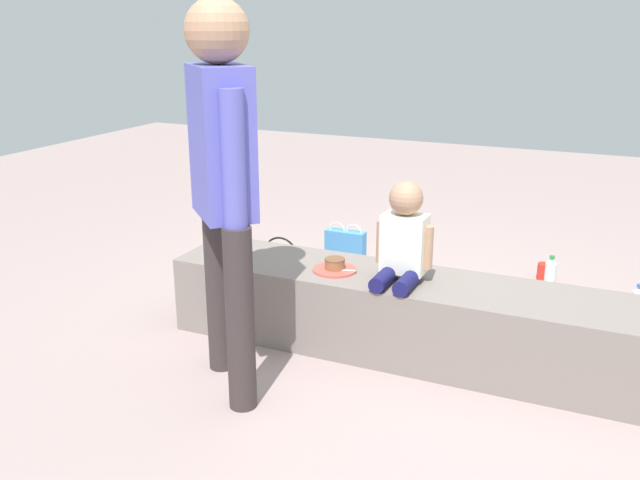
{
  "coord_description": "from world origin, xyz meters",
  "views": [
    {
      "loc": [
        0.87,
        -3.04,
        1.61
      ],
      "look_at": [
        -0.33,
        -0.32,
        0.65
      ],
      "focal_mm": 38.79,
      "sensor_mm": 36.0,
      "label": 1
    }
  ],
  "objects": [
    {
      "name": "water_bottle_far_side",
      "position": [
        0.56,
        1.19,
        0.1
      ],
      "size": [
        0.07,
        0.07,
        0.22
      ],
      "color": "silver",
      "rests_on": "ground_plane"
    },
    {
      "name": "ground_plane",
      "position": [
        0.0,
        0.0,
        0.0
      ],
      "size": [
        12.0,
        12.0,
        0.0
      ],
      "primitive_type": "plane",
      "color": "#A78F8C"
    },
    {
      "name": "concrete_ledge",
      "position": [
        0.0,
        0.0,
        0.2
      ],
      "size": [
        2.42,
        0.48,
        0.4
      ],
      "primitive_type": "cube",
      "color": "gray",
      "rests_on": "ground_plane"
    },
    {
      "name": "child_seated",
      "position": [
        -0.03,
        -0.03,
        0.61
      ],
      "size": [
        0.28,
        0.32,
        0.48
      ],
      "color": "#16164F",
      "rests_on": "concrete_ledge"
    },
    {
      "name": "cake_plate",
      "position": [
        -0.37,
        -0.04,
        0.42
      ],
      "size": [
        0.22,
        0.22,
        0.07
      ],
      "color": "#E0594C",
      "rests_on": "concrete_ledge"
    },
    {
      "name": "gift_bag",
      "position": [
        -0.67,
        0.84,
        0.16
      ],
      "size": [
        0.26,
        0.08,
        0.37
      ],
      "color": "#4C99E0",
      "rests_on": "ground_plane"
    },
    {
      "name": "cake_box_white",
      "position": [
        -0.29,
        0.94,
        0.06
      ],
      "size": [
        0.36,
        0.37,
        0.11
      ],
      "primitive_type": "cube",
      "rotation": [
        0.0,
        0.0,
        0.34
      ],
      "color": "white",
      "rests_on": "ground_plane"
    },
    {
      "name": "party_cup_red",
      "position": [
        0.5,
        1.34,
        0.05
      ],
      "size": [
        0.08,
        0.08,
        0.11
      ],
      "primitive_type": "cylinder",
      "color": "red",
      "rests_on": "ground_plane"
    },
    {
      "name": "water_bottle_near_gift",
      "position": [
        1.05,
        0.91,
        0.09
      ],
      "size": [
        0.06,
        0.06,
        0.21
      ],
      "color": "silver",
      "rests_on": "ground_plane"
    },
    {
      "name": "adult_standing",
      "position": [
        -0.63,
        -0.63,
        1.02
      ],
      "size": [
        0.39,
        0.39,
        1.69
      ],
      "color": "#372D2E",
      "rests_on": "ground_plane"
    },
    {
      "name": "handbag_black_leather",
      "position": [
        -0.99,
        0.55,
        0.11
      ],
      "size": [
        0.32,
        0.15,
        0.32
      ],
      "color": "black",
      "rests_on": "ground_plane"
    }
  ]
}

